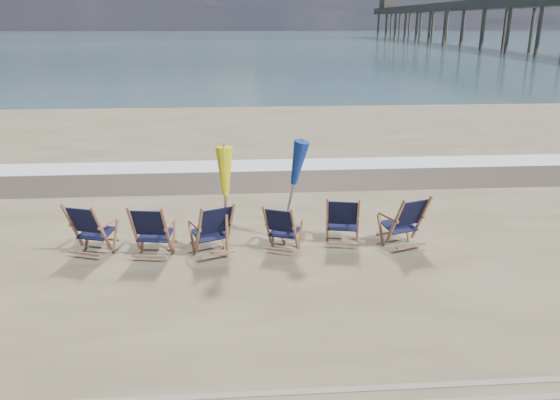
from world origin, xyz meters
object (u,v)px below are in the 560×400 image
(beach_chair_1, at_px, (166,232))
(umbrella_yellow, at_px, (225,178))
(beach_chair_2, at_px, (230,227))
(beach_chair_4, at_px, (358,222))
(fishing_pier, at_px, (501,17))
(beach_chair_3, at_px, (294,230))
(umbrella_blue, at_px, (291,166))
(beach_chair_0, at_px, (101,231))
(beach_chair_5, at_px, (421,220))

(beach_chair_1, distance_m, umbrella_yellow, 1.43)
(beach_chair_2, relative_size, beach_chair_4, 1.04)
(beach_chair_4, relative_size, fishing_pier, 0.01)
(beach_chair_3, height_order, umbrella_blue, umbrella_blue)
(umbrella_yellow, relative_size, fishing_pier, 0.01)
(umbrella_blue, bearing_deg, umbrella_yellow, -150.54)
(beach_chair_0, height_order, umbrella_blue, umbrella_blue)
(fishing_pier, bearing_deg, beach_chair_1, -118.97)
(beach_chair_3, height_order, fishing_pier, fishing_pier)
(beach_chair_4, xyz_separation_m, beach_chair_5, (1.20, -0.05, 0.03))
(beach_chair_1, relative_size, umbrella_blue, 0.53)
(beach_chair_1, relative_size, fishing_pier, 0.01)
(beach_chair_0, relative_size, umbrella_blue, 0.52)
(beach_chair_3, bearing_deg, beach_chair_4, -144.98)
(beach_chair_2, xyz_separation_m, beach_chair_5, (3.58, 0.11, 0.01))
(beach_chair_1, distance_m, fishing_pier, 82.80)
(beach_chair_3, bearing_deg, umbrella_blue, -66.63)
(beach_chair_3, relative_size, fishing_pier, 0.01)
(beach_chair_1, xyz_separation_m, umbrella_blue, (2.29, 0.76, 0.97))
(beach_chair_3, relative_size, beach_chair_5, 0.88)
(beach_chair_4, relative_size, umbrella_blue, 0.51)
(beach_chair_4, distance_m, fishing_pier, 80.89)
(beach_chair_2, height_order, umbrella_blue, umbrella_blue)
(beach_chair_0, relative_size, beach_chair_3, 1.12)
(umbrella_yellow, bearing_deg, fishing_pier, 61.65)
(beach_chair_4, height_order, beach_chair_5, beach_chair_5)
(umbrella_yellow, bearing_deg, beach_chair_1, -176.25)
(beach_chair_4, bearing_deg, beach_chair_0, 13.55)
(beach_chair_1, relative_size, umbrella_yellow, 0.53)
(beach_chair_5, xyz_separation_m, umbrella_yellow, (-3.64, -0.19, 0.95))
(beach_chair_0, height_order, beach_chair_3, beach_chair_0)
(beach_chair_2, xyz_separation_m, fishing_pier, (38.93, 72.19, 4.12))
(beach_chair_4, bearing_deg, fishing_pier, -105.27)
(beach_chair_2, bearing_deg, beach_chair_4, 160.49)
(beach_chair_2, height_order, fishing_pier, fishing_pier)
(beach_chair_5, bearing_deg, fishing_pier, -136.77)
(umbrella_yellow, height_order, umbrella_blue, umbrella_blue)
(beach_chair_0, relative_size, umbrella_yellow, 0.53)
(beach_chair_0, distance_m, umbrella_blue, 3.64)
(beach_chair_2, xyz_separation_m, beach_chair_3, (1.16, -0.09, -0.06))
(beach_chair_4, xyz_separation_m, umbrella_yellow, (-2.44, -0.24, 0.97))
(beach_chair_0, height_order, beach_chair_5, beach_chair_5)
(beach_chair_0, bearing_deg, beach_chair_3, -161.71)
(beach_chair_5, height_order, umbrella_blue, umbrella_blue)
(beach_chair_0, height_order, umbrella_yellow, umbrella_yellow)
(umbrella_yellow, height_order, fishing_pier, fishing_pier)
(beach_chair_3, relative_size, beach_chair_4, 0.92)
(beach_chair_3, distance_m, umbrella_yellow, 1.58)
(umbrella_blue, bearing_deg, beach_chair_5, -11.57)
(beach_chair_5, bearing_deg, beach_chair_2, -18.94)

